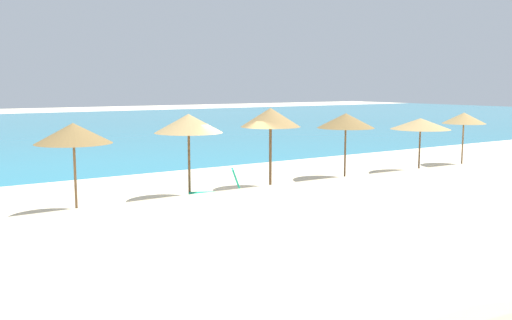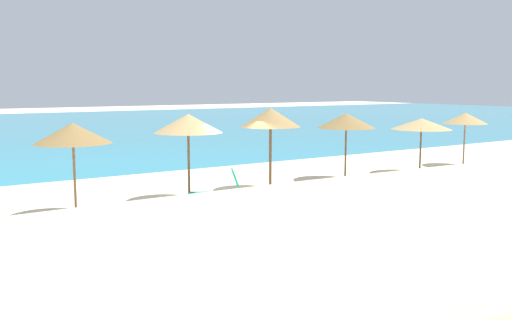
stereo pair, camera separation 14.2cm
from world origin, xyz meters
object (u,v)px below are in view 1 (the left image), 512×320
at_px(beach_umbrella_3, 189,124).
at_px(lounge_chair_0, 221,190).
at_px(beach_umbrella_2, 73,133).
at_px(cooler_box, 482,177).
at_px(beach_umbrella_7, 464,118).
at_px(beach_umbrella_4, 270,118).
at_px(beach_umbrella_6, 420,124).
at_px(beach_umbrella_5, 346,121).
at_px(beach_ball, 303,192).

bearing_deg(beach_umbrella_3, lounge_chair_0, -44.32).
xyz_separation_m(beach_umbrella_2, lounge_chair_0, (4.39, -0.55, -1.98)).
height_order(beach_umbrella_2, lounge_chair_0, beach_umbrella_2).
bearing_deg(cooler_box, beach_umbrella_7, 46.66).
height_order(beach_umbrella_4, beach_umbrella_6, beach_umbrella_4).
bearing_deg(beach_umbrella_2, beach_umbrella_3, 2.68).
relative_size(beach_umbrella_6, beach_umbrella_7, 1.00).
distance_m(beach_umbrella_5, beach_ball, 4.47).
bearing_deg(beach_umbrella_7, beach_umbrella_2, -178.84).
height_order(beach_umbrella_2, beach_umbrella_4, beach_umbrella_4).
xyz_separation_m(beach_umbrella_3, beach_umbrella_7, (14.10, 0.19, -0.30)).
distance_m(beach_ball, cooler_box, 7.94).
xyz_separation_m(beach_umbrella_3, cooler_box, (11.23, -2.86, -2.35)).
bearing_deg(beach_umbrella_6, beach_umbrella_2, 179.50).
relative_size(beach_umbrella_2, cooler_box, 5.97).
distance_m(beach_umbrella_2, cooler_box, 15.28).
relative_size(beach_umbrella_5, cooler_box, 5.87).
xyz_separation_m(beach_umbrella_2, beach_umbrella_4, (6.86, 0.23, 0.21)).
bearing_deg(beach_ball, beach_umbrella_2, 168.71).
bearing_deg(beach_umbrella_5, lounge_chair_0, -171.35).
bearing_deg(beach_umbrella_7, beach_umbrella_6, -172.17).
distance_m(beach_umbrella_7, beach_ball, 11.04).
height_order(beach_umbrella_2, beach_umbrella_5, beach_umbrella_2).
relative_size(beach_umbrella_2, beach_umbrella_4, 0.91).
height_order(beach_umbrella_6, lounge_chair_0, beach_umbrella_6).
height_order(beach_umbrella_2, beach_umbrella_6, beach_umbrella_2).
height_order(beach_umbrella_3, beach_umbrella_7, beach_umbrella_3).
bearing_deg(beach_umbrella_3, beach_umbrella_7, 0.77).
height_order(beach_umbrella_3, lounge_chair_0, beach_umbrella_3).
bearing_deg(beach_umbrella_7, beach_umbrella_4, -179.34).
relative_size(beach_umbrella_7, cooler_box, 5.50).
distance_m(beach_umbrella_6, lounge_chair_0, 10.00).
bearing_deg(beach_ball, beach_umbrella_4, 96.17).
height_order(beach_umbrella_5, beach_umbrella_6, beach_umbrella_5).
bearing_deg(beach_umbrella_7, cooler_box, -133.34).
distance_m(beach_umbrella_3, lounge_chair_0, 2.34).
xyz_separation_m(beach_umbrella_3, beach_umbrella_6, (10.58, -0.30, -0.40)).
distance_m(beach_umbrella_5, cooler_box, 5.76).
distance_m(lounge_chair_0, beach_ball, 2.79).
bearing_deg(cooler_box, beach_umbrella_4, 159.98).
relative_size(beach_umbrella_3, beach_umbrella_5, 1.07).
bearing_deg(beach_umbrella_4, beach_ball, -83.83).
xyz_separation_m(beach_umbrella_4, beach_umbrella_5, (3.67, 0.15, -0.24)).
relative_size(beach_umbrella_3, lounge_chair_0, 1.58).
bearing_deg(beach_umbrella_4, cooler_box, -20.02).
distance_m(beach_umbrella_6, beach_umbrella_7, 3.55).
xyz_separation_m(beach_ball, cooler_box, (7.84, -1.28, -0.04)).
bearing_deg(lounge_chair_0, beach_umbrella_5, -53.10).
distance_m(beach_umbrella_3, beach_umbrella_5, 6.88).
relative_size(beach_umbrella_3, beach_umbrella_7, 1.14).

